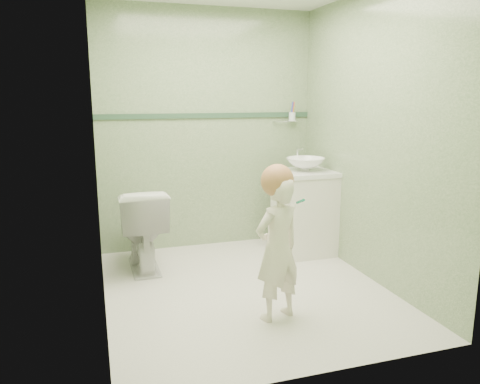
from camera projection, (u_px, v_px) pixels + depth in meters
name	position (u px, v px, depth m)	size (l,w,h in m)	color
ground	(246.00, 289.00, 3.81)	(2.50, 2.50, 0.00)	white
room_shell	(246.00, 142.00, 3.57)	(2.50, 2.54, 2.40)	gray
trim_stripe	(207.00, 116.00, 4.69)	(2.20, 0.02, 0.05)	#2D4D37
vanity	(304.00, 214.00, 4.63)	(0.52, 0.50, 0.80)	white
counter	(305.00, 173.00, 4.55)	(0.54, 0.52, 0.04)	white
basin	(305.00, 164.00, 4.53)	(0.37, 0.37, 0.13)	white
faucet	(298.00, 154.00, 4.69)	(0.03, 0.13, 0.18)	silver
cup_holder	(291.00, 116.00, 4.91)	(0.26, 0.07, 0.21)	silver
toilet	(142.00, 228.00, 4.21)	(0.42, 0.74, 0.75)	white
toddler	(278.00, 249.00, 3.23)	(0.37, 0.24, 1.02)	#F0E3D0
hair_cap	(277.00, 181.00, 3.15)	(0.23, 0.23, 0.23)	#AF7244
teal_toothbrush	(299.00, 201.00, 3.10)	(0.10, 0.14, 0.08)	#0C886A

